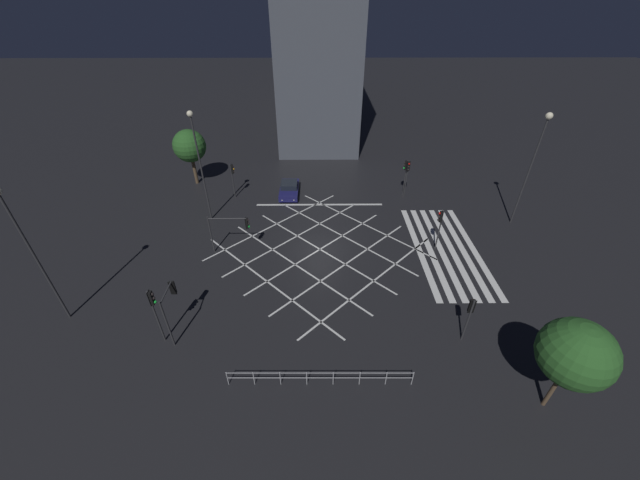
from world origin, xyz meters
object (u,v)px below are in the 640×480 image
Objects in this scene: traffic_light_se_cross at (405,171)px; traffic_light_nw_main at (170,301)px; traffic_light_median_north at (232,226)px; traffic_light_nw_cross at (154,306)px; traffic_light_sw_main at (470,311)px; traffic_light_se_main at (408,172)px; waiting_car at (289,189)px; street_lamp_far at (23,237)px; street_tree_far at (189,146)px; traffic_light_median_south at (440,222)px; street_tree_near at (576,354)px; traffic_light_ne_cross at (233,174)px; street_lamp_west at (197,150)px; street_lamp_east at (537,148)px.

traffic_light_nw_main is (-17.98, 17.49, -0.08)m from traffic_light_se_cross.
traffic_light_nw_cross is (-9.01, 2.62, 0.44)m from traffic_light_median_north.
traffic_light_se_main is at bearing -0.44° from traffic_light_sw_main.
traffic_light_se_cross is at bearing 88.57° from waiting_car.
street_lamp_far is (-7.06, 9.63, 3.94)m from traffic_light_median_north.
street_tree_far is at bearing 117.70° from traffic_light_median_north.
traffic_light_se_cross is 18.67m from traffic_light_sw_main.
traffic_light_median_south is at bearing 25.86° from traffic_light_nw_cross.
traffic_light_se_main is at bearing -86.09° from traffic_light_median_south.
traffic_light_se_cross reaches higher than traffic_light_median_north.
traffic_light_se_cross is at bearing 7.11° from street_tree_near.
traffic_light_ne_cross is 0.94× the size of traffic_light_se_main.
traffic_light_ne_cross is 0.89× the size of traffic_light_nw_cross.
traffic_light_nw_cross is 0.41× the size of street_lamp_west.
street_tree_far reaches higher than traffic_light_nw_cross.
traffic_light_nw_main is 0.36× the size of street_lamp_east.
street_tree_far is at bearing 24.10° from street_lamp_west.
traffic_light_se_cross is 1.05× the size of traffic_light_ne_cross.
street_tree_far is at bearing -104.48° from waiting_car.
traffic_light_sw_main is at bearing 31.82° from waiting_car.
street_lamp_west is at bearing 53.11° from traffic_light_sw_main.
traffic_light_nw_main is 21.01m from street_tree_near.
street_tree_near is at bearing -11.56° from traffic_light_nw_cross.
traffic_light_se_main is 0.41× the size of street_lamp_far.
traffic_light_median_south reaches higher than traffic_light_nw_main.
traffic_light_se_cross is at bearing -76.28° from street_lamp_west.
traffic_light_sw_main is 5.47m from street_tree_near.
street_lamp_east is (-5.05, -8.86, 4.33)m from traffic_light_se_main.
traffic_light_se_main is at bearing 60.31° from street_lamp_east.
street_lamp_west reaches higher than traffic_light_se_main.
street_tree_near is 0.98× the size of street_tree_far.
traffic_light_nw_cross is at bearing -18.53° from waiting_car.
traffic_light_sw_main is (-18.66, -0.02, -0.39)m from traffic_light_se_cross.
traffic_light_nw_cross is 1.12× the size of traffic_light_nw_main.
traffic_light_nw_cross is 14.62m from street_lamp_west.
traffic_light_median_north is 0.81× the size of traffic_light_nw_cross.
street_tree_near is (-4.31, -2.85, 1.79)m from traffic_light_sw_main.
traffic_light_ne_cross is 27.07m from street_lamp_east.
traffic_light_se_main is 0.39× the size of street_lamp_east.
traffic_light_sw_main is 18.32m from traffic_light_se_main.
traffic_light_nw_main is at bearing -167.51° from street_tree_far.
traffic_light_ne_cross is (9.30, 1.71, 0.14)m from traffic_light_median_north.
street_lamp_west is 28.50m from street_tree_near.
traffic_light_nw_main is at bearing 87.76° from traffic_light_sw_main.
street_tree_near reaches higher than traffic_light_nw_main.
street_lamp_east reaches higher than traffic_light_sw_main.
traffic_light_se_main is 19.77m from street_lamp_west.
street_lamp_east is at bearing 9.89° from traffic_light_median_north.
traffic_light_median_north is 0.33× the size of street_lamp_west.
street_tree_far is at bearing 74.94° from street_lamp_east.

